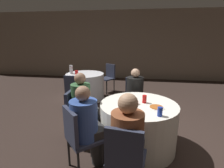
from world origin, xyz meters
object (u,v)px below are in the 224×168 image
at_px(person_black_shirt, 135,96).
at_px(soda_can_blue, 160,112).
at_px(pizza_plate_near, 156,107).
at_px(chair_near_south, 125,156).
at_px(table_near, 138,125).
at_px(soda_can_red, 144,99).
at_px(bottle_far, 71,69).
at_px(chair_far_south, 74,90).
at_px(chair_far_northeast, 109,75).
at_px(person_green_jacket, 86,109).
at_px(person_blue_shirt, 89,127).
at_px(table_far, 85,86).
at_px(chair_near_southwest, 78,134).
at_px(chair_near_north, 134,95).
at_px(person_floral_shirt, 128,142).
at_px(soda_can_silver, 133,100).
at_px(chair_near_west, 76,112).

xyz_separation_m(person_black_shirt, soda_can_blue, (0.35, -1.23, 0.22)).
bearing_deg(pizza_plate_near, chair_near_south, -113.10).
height_order(table_near, soda_can_red, soda_can_red).
distance_m(table_near, bottle_far, 2.83).
bearing_deg(chair_far_south, chair_far_northeast, 71.35).
bearing_deg(person_green_jacket, chair_near_south, 34.98).
xyz_separation_m(chair_near_south, person_blue_shirt, (-0.50, 0.43, 0.05)).
relative_size(table_far, chair_near_southwest, 1.19).
distance_m(chair_near_southwest, pizza_plate_near, 1.17).
height_order(chair_near_north, soda_can_red, chair_near_north).
height_order(table_far, person_black_shirt, person_black_shirt).
xyz_separation_m(person_floral_shirt, person_blue_shirt, (-0.52, 0.27, -0.01)).
bearing_deg(soda_can_silver, table_far, 124.24).
distance_m(soda_can_silver, bottle_far, 2.73).
relative_size(chair_near_southwest, person_black_shirt, 0.80).
distance_m(person_blue_shirt, pizza_plate_near, 1.01).
bearing_deg(chair_far_south, bottle_far, 112.71).
height_order(table_far, person_blue_shirt, person_blue_shirt).
bearing_deg(soda_can_red, person_green_jacket, -175.30).
bearing_deg(person_black_shirt, chair_near_southwest, 60.93).
xyz_separation_m(chair_far_south, soda_can_red, (1.57, -1.10, 0.25)).
bearing_deg(chair_near_west, soda_can_silver, 89.99).
distance_m(table_far, soda_can_blue, 3.10).
height_order(table_near, soda_can_blue, soda_can_blue).
bearing_deg(chair_near_north, person_black_shirt, 90.00).
bearing_deg(table_near, soda_can_blue, -55.44).
relative_size(person_floral_shirt, soda_can_silver, 9.77).
bearing_deg(soda_can_red, chair_near_west, -175.85).
relative_size(person_floral_shirt, soda_can_blue, 9.77).
distance_m(chair_near_south, soda_can_silver, 1.03).
relative_size(chair_near_south, pizza_plate_near, 3.74).
height_order(soda_can_silver, bottle_far, bottle_far).
xyz_separation_m(chair_near_south, chair_near_north, (0.03, 2.01, 0.00)).
bearing_deg(person_blue_shirt, chair_near_west, 172.30).
bearing_deg(person_blue_shirt, soda_can_red, 89.34).
distance_m(pizza_plate_near, soda_can_silver, 0.36).
bearing_deg(bottle_far, person_green_jacket, -62.97).
bearing_deg(chair_near_north, chair_far_northeast, -70.01).
height_order(person_black_shirt, soda_can_red, person_black_shirt).
xyz_separation_m(person_green_jacket, soda_can_red, (0.93, 0.08, 0.20)).
bearing_deg(soda_can_red, person_black_shirt, 101.67).
height_order(soda_can_red, soda_can_blue, same).
distance_m(chair_near_west, pizza_plate_near, 1.28).
relative_size(person_blue_shirt, bottle_far, 4.90).
distance_m(chair_near_southwest, chair_far_northeast, 3.56).
bearing_deg(person_black_shirt, chair_near_north, -90.00).
height_order(chair_near_south, soda_can_silver, chair_near_south).
bearing_deg(pizza_plate_near, soda_can_blue, -86.38).
height_order(chair_near_south, person_floral_shirt, person_floral_shirt).
relative_size(soda_can_red, soda_can_silver, 1.00).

